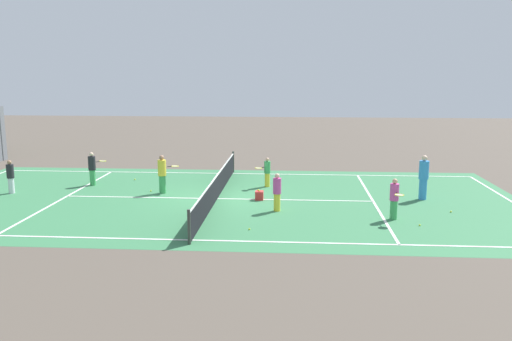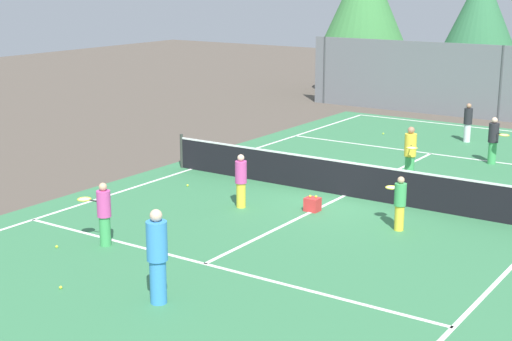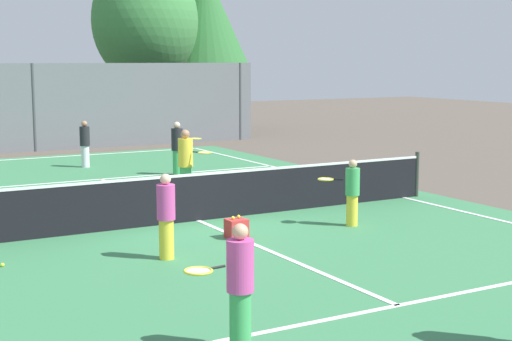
# 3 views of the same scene
# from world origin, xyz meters

# --- Properties ---
(ground_plane) EXTENTS (80.00, 80.00, 0.00)m
(ground_plane) POSITION_xyz_m (0.00, 0.00, 0.00)
(ground_plane) COLOR brown
(court_surface) EXTENTS (13.00, 25.00, 0.01)m
(court_surface) POSITION_xyz_m (0.00, 0.00, 0.00)
(court_surface) COLOR #387A4C
(court_surface) RESTS_ON ground_plane
(tennis_net) EXTENTS (11.90, 0.10, 1.10)m
(tennis_net) POSITION_xyz_m (0.00, 0.00, 0.51)
(tennis_net) COLOR #333833
(tennis_net) RESTS_ON ground_plane
(perimeter_fence) EXTENTS (18.00, 0.12, 3.20)m
(perimeter_fence) POSITION_xyz_m (0.00, 14.00, 1.60)
(perimeter_fence) COLOR slate
(perimeter_fence) RESTS_ON ground_plane
(tree_0) EXTENTS (3.35, 3.35, 6.45)m
(tree_0) POSITION_xyz_m (-2.86, 19.47, 4.58)
(tree_0) COLOR brown
(tree_0) RESTS_ON ground_plane
(player_0) EXTENTS (0.31, 0.31, 1.45)m
(player_0) POSITION_xyz_m (0.36, 9.03, 0.74)
(player_0) COLOR silver
(player_0) RESTS_ON ground_plane
(player_1) EXTENTS (0.84, 0.75, 1.55)m
(player_1) POSITION_xyz_m (2.22, 6.12, 0.80)
(player_1) COLOR #3FA559
(player_1) RESTS_ON ground_plane
(player_2) EXTENTS (0.90, 0.40, 1.49)m
(player_2) POSITION_xyz_m (-2.63, -6.73, 0.77)
(player_2) COLOR #3FA559
(player_2) RESTS_ON ground_plane
(player_3) EXTENTS (0.77, 0.75, 1.35)m
(player_3) POSITION_xyz_m (2.49, -1.94, 0.70)
(player_3) COLOR yellow
(player_3) RESTS_ON ground_plane
(player_4) EXTENTS (0.31, 0.31, 1.45)m
(player_4) POSITION_xyz_m (-1.77, -2.54, 0.74)
(player_4) COLOR yellow
(player_4) RESTS_ON ground_plane
(player_5) EXTENTS (0.66, 0.91, 1.67)m
(player_5) POSITION_xyz_m (0.86, 2.49, 0.86)
(player_5) COLOR #3FA559
(player_5) RESTS_ON ground_plane
(player_6) EXTENTS (0.39, 0.39, 1.84)m
(player_6) POSITION_xyz_m (0.52, -8.48, 0.94)
(player_6) COLOR #388CD8
(player_6) RESTS_ON ground_plane
(ball_crate) EXTENTS (0.37, 0.33, 0.43)m
(ball_crate) POSITION_xyz_m (-0.03, -1.76, 0.18)
(ball_crate) COLOR red
(ball_crate) RESTS_ON ground_plane
(tennis_ball_1) EXTENTS (0.07, 0.07, 0.07)m
(tennis_ball_1) POSITION_xyz_m (-3.40, -7.49, 0.03)
(tennis_ball_1) COLOR #CCE533
(tennis_ball_1) RESTS_ON ground_plane
(tennis_ball_2) EXTENTS (0.07, 0.07, 0.07)m
(tennis_ball_2) POSITION_xyz_m (-1.52, -9.06, 0.03)
(tennis_ball_2) COLOR #CCE533
(tennis_ball_2) RESTS_ON ground_plane
(tennis_ball_3) EXTENTS (0.07, 0.07, 0.07)m
(tennis_ball_3) POSITION_xyz_m (1.11, 3.10, 0.03)
(tennis_ball_3) COLOR #CCE533
(tennis_ball_3) RESTS_ON ground_plane
(tennis_ball_4) EXTENTS (0.07, 0.07, 0.07)m
(tennis_ball_4) POSITION_xyz_m (-4.29, -1.70, 0.03)
(tennis_ball_4) COLOR #CCE533
(tennis_ball_4) RESTS_ON ground_plane
(tennis_ball_5) EXTENTS (0.07, 0.07, 0.07)m
(tennis_ball_5) POSITION_xyz_m (-2.82, 8.58, 0.03)
(tennis_ball_5) COLOR #CCE533
(tennis_ball_5) RESTS_ON ground_plane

